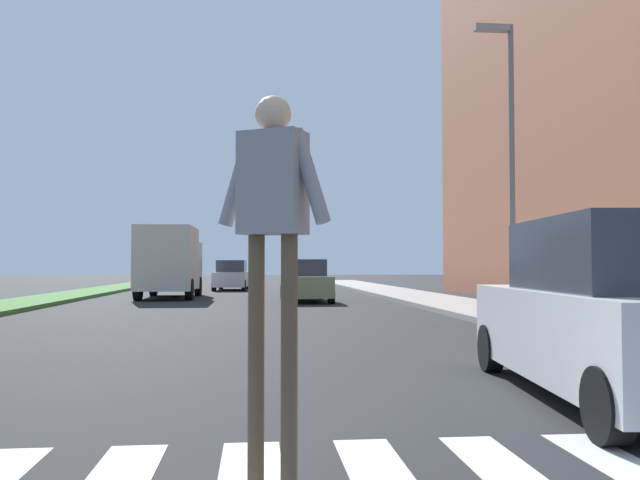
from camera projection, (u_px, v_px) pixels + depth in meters
name	position (u px, v px, depth m)	size (l,w,h in m)	color
ground_plane	(233.00, 301.00, 26.83)	(140.00, 140.00, 0.00)	#262628
median_strip	(26.00, 303.00, 24.12)	(2.51, 64.00, 0.15)	#477A38
sidewalk_right	(436.00, 301.00, 25.61)	(3.00, 64.00, 0.15)	#9E9991
street_lamp_right	(508.00, 143.00, 16.76)	(1.02, 0.24, 7.50)	slate
pedestrian_performer	(273.00, 233.00, 3.94)	(0.70, 0.43, 2.49)	brown
suv_crossing	(615.00, 314.00, 7.15)	(2.38, 4.77, 1.97)	silver
sedan_midblock	(306.00, 282.00, 26.41)	(1.90, 4.50, 1.69)	gray
sedan_distant	(232.00, 276.00, 38.31)	(2.12, 4.45, 1.74)	#B7B7BC
truck_box_delivery	(170.00, 261.00, 29.17)	(2.40, 6.20, 3.10)	#B7B7BC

